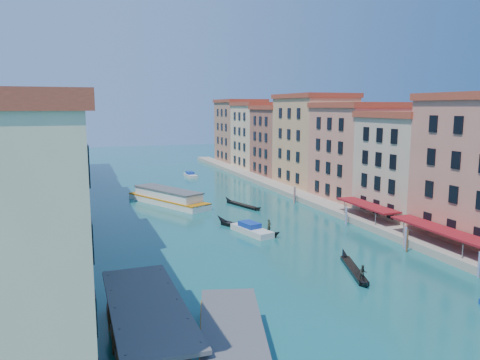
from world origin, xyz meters
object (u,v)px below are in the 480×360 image
Objects in this scene: vaporetto_stop at (148,331)px; vaporetto_far at (168,197)px; gondola_fore at (247,227)px; gondola_right at (354,269)px.

vaporetto_stop reaches higher than vaporetto_far.
gondola_right is at bearing -101.94° from gondola_fore.
vaporetto_stop reaches higher than gondola_fore.
gondola_fore is at bearing 57.09° from vaporetto_stop.
vaporetto_far is 45.21m from gondola_right.
gondola_right is at bearing -100.23° from vaporetto_far.
vaporetto_far is 1.55× the size of gondola_fore.
gondola_fore is (19.24, 29.73, -0.99)m from vaporetto_stop.
vaporetto_stop is 53.73m from vaporetto_far.
gondola_fore is (7.44, -22.69, -0.86)m from vaporetto_far.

